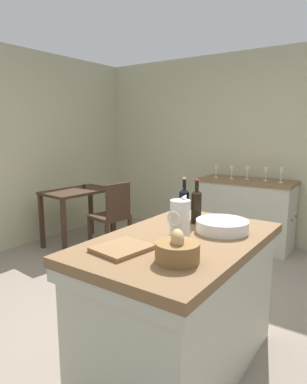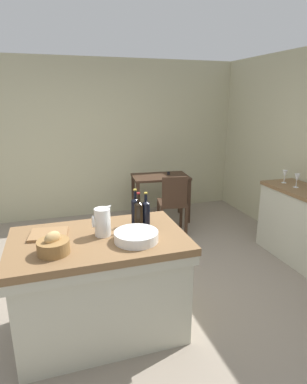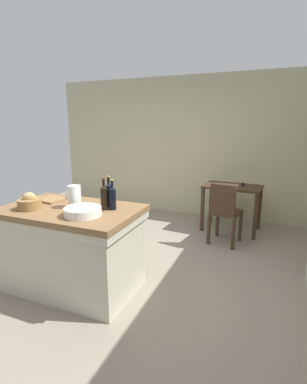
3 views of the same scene
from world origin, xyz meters
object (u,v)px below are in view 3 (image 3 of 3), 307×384
Objects in this scene: wine_bottle_green at (104,197)px; wash_bowl at (83,211)px; wine_bottle_amber at (109,195)px; wine_bottle_dark at (112,197)px; pitcher at (74,196)px; bread_basket at (30,203)px; island_table at (73,245)px; cutting_board at (51,199)px; writing_desk at (232,193)px; wooden_chair at (225,211)px.

wash_bowl is at bearing -109.73° from wine_bottle_green.
wine_bottle_amber is at bearing 92.56° from wine_bottle_green.
wine_bottle_amber is at bearing 140.79° from wine_bottle_dark.
pitcher is 0.78× the size of wash_bowl.
pitcher is 1.18× the size of bread_basket.
wine_bottle_dark is (0.43, 0.12, 0.53)m from island_table.
bread_basket reaches higher than cutting_board.
wine_bottle_amber is (0.08, 0.34, 0.09)m from wash_bowl.
island_table reaches higher than writing_desk.
wine_bottle_green is (-0.96, -1.67, 0.52)m from wooden_chair.
wooden_chair is 2.85× the size of wine_bottle_green.
wine_bottle_dark reaches higher than writing_desk.
island_table is at bearing 149.99° from wash_bowl.
writing_desk is 2.47m from wine_bottle_dark.
wine_bottle_green is (0.32, 0.05, 0.01)m from pitcher.
wooden_chair is 2.37m from cutting_board.
wooden_chair is 1.93m from wine_bottle_dark.
wooden_chair is at bearing 61.57° from wine_bottle_dark.
wine_bottle_amber is at bearing 27.46° from bread_basket.
wine_bottle_green is at bearing 20.61° from bread_basket.
wine_bottle_green reaches higher than writing_desk.
wine_bottle_dark reaches higher than wash_bowl.
wash_bowl is at bearing -112.75° from writing_desk.
bread_basket is 0.35m from cutting_board.
bread_basket is 0.78× the size of cutting_board.
wine_bottle_green is at bearing 70.27° from wash_bowl.
island_table is 2.19m from wooden_chair.
wine_bottle_green is at bearing -113.06° from writing_desk.
wine_bottle_green reaches higher than cutting_board.
bread_basket is (-0.39, -0.21, -0.06)m from pitcher.
wooden_chair is 1.91m from wine_bottle_amber.
island_table is 1.54× the size of wooden_chair.
writing_desk is 2.53m from wine_bottle_green.
cutting_board is 0.76m from wine_bottle_green.
writing_desk is 4.08× the size of bread_basket.
writing_desk is at bearing 56.67° from bread_basket.
wine_bottle_amber is (0.36, 0.18, 0.54)m from island_table.
island_table is at bearing -167.12° from wine_bottle_green.
pitcher is at bearing -126.60° from wooden_chair.
writing_desk is at bearing 67.25° from wash_bowl.
pitcher reaches higher than island_table.
pitcher is 0.35m from wine_bottle_amber.
wine_bottle_amber reaches higher than writing_desk.
pitcher is 0.92× the size of cutting_board.
island_table is 0.65m from wine_bottle_green.
writing_desk is 2.83m from cutting_board.
wine_bottle_amber is at bearing 25.68° from pitcher.
wine_bottle_green is at bearing -87.44° from wine_bottle_amber.
island_table is 4.34× the size of wine_bottle_amber.
wine_bottle_dark is 0.94× the size of wine_bottle_amber.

